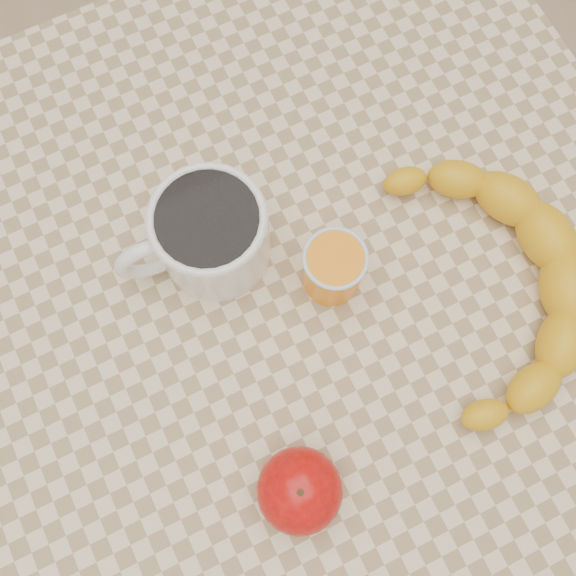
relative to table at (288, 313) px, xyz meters
name	(u,v)px	position (x,y,z in m)	size (l,w,h in m)	color
ground	(288,383)	(0.00, 0.00, -0.66)	(3.00, 3.00, 0.00)	tan
table	(288,313)	(0.00, 0.00, 0.00)	(0.80, 0.80, 0.75)	beige
coffee_mug	(209,234)	(-0.05, 0.07, 0.14)	(0.15, 0.11, 0.09)	white
orange_juice_glass	(333,268)	(0.04, -0.01, 0.12)	(0.06, 0.06, 0.07)	orange
apple	(300,491)	(-0.07, -0.17, 0.12)	(0.08, 0.08, 0.07)	#A00508
banana	(495,286)	(0.18, -0.09, 0.11)	(0.32, 0.38, 0.05)	gold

